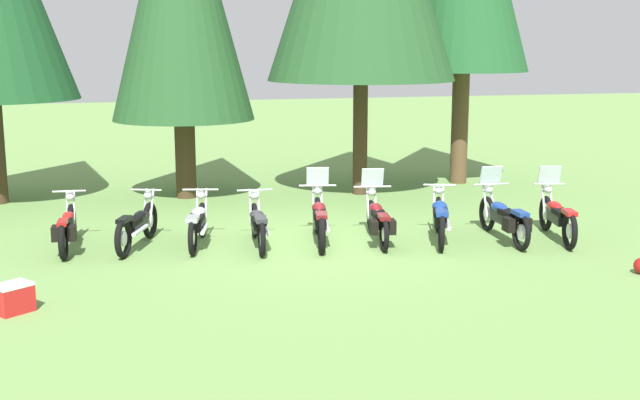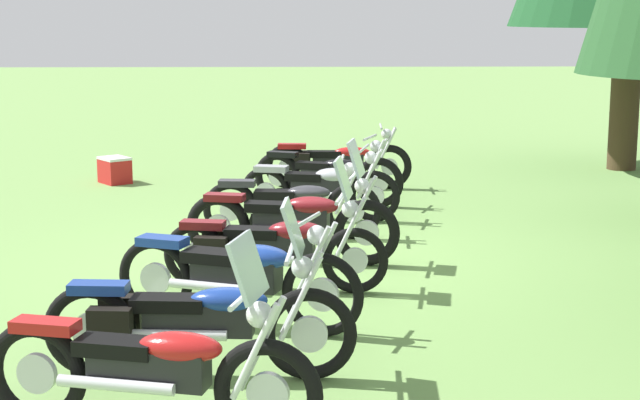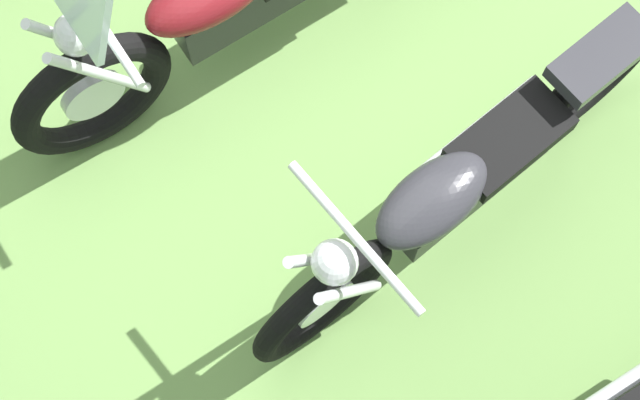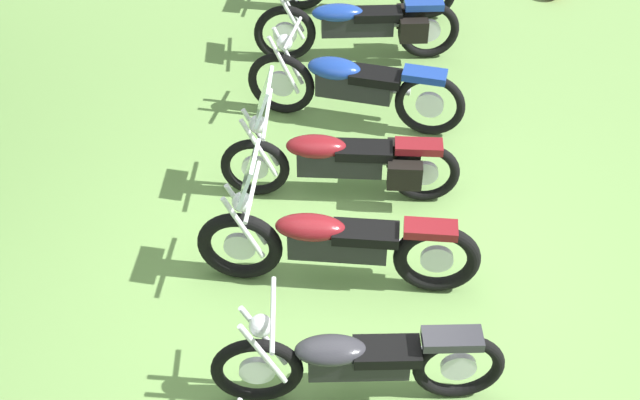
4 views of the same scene
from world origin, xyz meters
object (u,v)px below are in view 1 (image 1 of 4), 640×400
Objects in this scene: motorcycle_6 at (440,217)px; motorcycle_7 at (504,217)px; motorcycle_5 at (378,218)px; motorcycle_8 at (557,216)px; motorcycle_2 at (198,222)px; motorcycle_0 at (67,227)px; motorcycle_1 at (137,225)px; motorcycle_3 at (258,224)px; motorcycle_4 at (319,218)px; picnic_cooler at (13,298)px.

motorcycle_7 is (1.23, -0.26, -0.01)m from motorcycle_6.
motorcycle_5 is 0.99× the size of motorcycle_8.
motorcycle_7 is at bearing -87.55° from motorcycle_2.
motorcycle_5 is (5.78, -0.89, 0.03)m from motorcycle_0.
motorcycle_0 is 1.07× the size of motorcycle_1.
motorcycle_8 is at bearing -93.63° from motorcycle_3.
motorcycle_3 is 0.92× the size of motorcycle_4.
motorcycle_3 is at bearing -95.38° from motorcycle_2.
motorcycle_1 is at bearing 93.44° from motorcycle_4.
motorcycle_5 is 0.95× the size of motorcycle_7.
motorcycle_8 is (2.28, -0.43, -0.01)m from motorcycle_6.
motorcycle_2 is at bearing 47.28° from picnic_cooler.
motorcycle_2 is (2.38, -0.30, 0.02)m from motorcycle_0.
motorcycle_3 is 4.78m from motorcycle_7.
motorcycle_4 is (3.41, -0.50, 0.05)m from motorcycle_1.
motorcycle_8 is (7.98, -1.43, 0.04)m from motorcycle_1.
motorcycle_4 is 2.34m from motorcycle_6.
motorcycle_2 is 5.92m from motorcycle_7.
motorcycle_3 is 0.99× the size of motorcycle_6.
motorcycle_3 is 3.45× the size of picnic_cooler.
motorcycle_0 reaches higher than picnic_cooler.
motorcycle_4 is at bearing 28.64° from picnic_cooler.
motorcycle_1 is 2.26m from motorcycle_3.
motorcycle_5 reaches higher than motorcycle_0.
motorcycle_5 is 3.53m from motorcycle_8.
motorcycle_2 is at bearing 100.07° from motorcycle_6.
picnic_cooler is at bearing 115.67° from motorcycle_8.
motorcycle_8 is at bearing -80.03° from motorcycle_6.
motorcycle_5 is 6.94m from picnic_cooler.
motorcycle_1 reaches higher than picnic_cooler.
motorcycle_2 is 3.45m from motorcycle_5.
motorcycle_7 is at bearing -93.59° from motorcycle_3.
motorcycle_1 is 3.89m from picnic_cooler.
motorcycle_4 is at bearing 92.93° from motorcycle_8.
motorcycle_3 is 0.96× the size of motorcycle_8.
motorcycle_0 is at bearing 94.67° from motorcycle_8.
motorcycle_1 is 1.12m from motorcycle_2.
motorcycle_0 is 4.72m from motorcycle_4.
motorcycle_3 is 3.52m from motorcycle_6.
motorcycle_4 reaches higher than motorcycle_3.
motorcycle_0 is 3.61m from picnic_cooler.
motorcycle_1 is 3.38× the size of picnic_cooler.
motorcycle_0 is 7.06m from motorcycle_6.
motorcycle_4 reaches higher than motorcycle_7.
motorcycle_8 is (5.77, -0.92, 0.03)m from motorcycle_3.
picnic_cooler is (-4.09, -2.88, -0.23)m from motorcycle_3.
motorcycle_4 reaches higher than motorcycle_8.
motorcycle_4 reaches higher than motorcycle_6.
motorcycle_8 is at bearing -87.30° from motorcycle_2.
motorcycle_6 is at bearing 93.73° from motorcycle_8.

